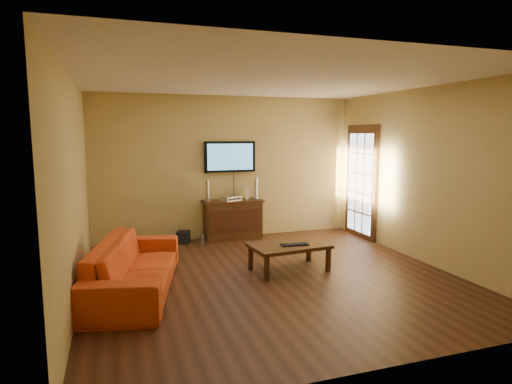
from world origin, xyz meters
name	(u,v)px	position (x,y,z in m)	size (l,w,h in m)	color
ground_plane	(272,277)	(0.00, 0.00, 0.00)	(5.00, 5.00, 0.00)	#321A0E
room_walls	(258,154)	(0.00, 0.62, 1.69)	(5.00, 5.00, 5.00)	tan
french_door	(361,183)	(2.46, 1.70, 1.05)	(0.07, 1.02, 2.22)	#371F0C
media_console	(233,220)	(0.05, 2.27, 0.38)	(1.13, 0.43, 0.75)	#371F0C
television	(230,157)	(0.05, 2.45, 1.56)	(0.98, 0.08, 0.58)	black
coffee_table	(289,247)	(0.34, 0.21, 0.35)	(1.18, 0.78, 0.39)	#371F0C
sofa	(135,258)	(-1.84, 0.05, 0.44)	(2.26, 0.66, 0.88)	#CB4216
speaker_left	(207,192)	(-0.42, 2.31, 0.93)	(0.11, 0.11, 0.39)	silver
speaker_right	(256,189)	(0.53, 2.31, 0.94)	(0.11, 0.11, 0.41)	silver
av_receiver	(230,198)	(0.00, 2.25, 0.79)	(0.35, 0.25, 0.08)	silver
game_console	(247,194)	(0.35, 2.30, 0.86)	(0.04, 0.16, 0.22)	white
subwoofer	(183,237)	(-0.89, 2.28, 0.11)	(0.22, 0.22, 0.22)	black
bottle	(202,240)	(-0.61, 1.95, 0.11)	(0.08, 0.08, 0.23)	white
keyboard	(294,244)	(0.39, 0.13, 0.41)	(0.41, 0.19, 0.02)	black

